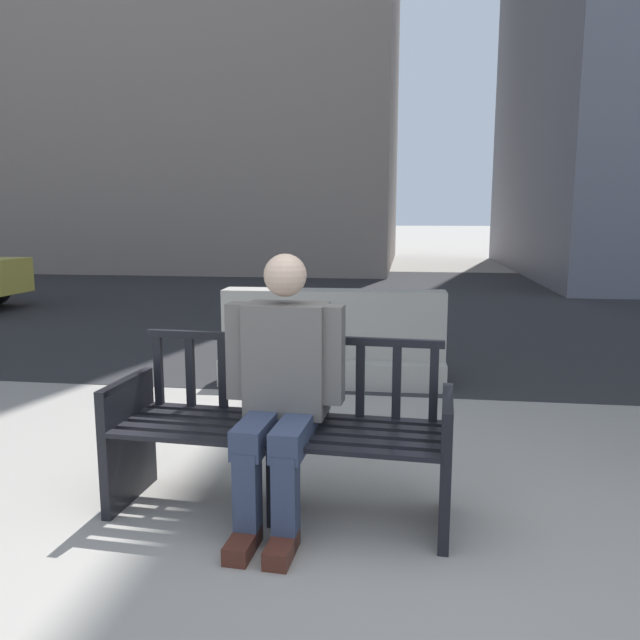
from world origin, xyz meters
name	(u,v)px	position (x,y,z in m)	size (l,w,h in m)	color
ground_plane	(400,582)	(0.00, 0.00, 0.00)	(200.00, 200.00, 0.00)	gray
street_asphalt	(406,301)	(0.00, 8.70, 0.00)	(120.00, 12.00, 0.01)	#28282B
street_bench	(280,437)	(-0.61, 0.55, 0.40)	(1.72, 0.63, 0.88)	black
seated_person	(282,384)	(-0.59, 0.49, 0.69)	(0.59, 0.74, 1.31)	#66605B
jersey_barrier_centre	(333,344)	(-0.65, 3.13, 0.34)	(2.01, 0.73, 0.84)	#9E998E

